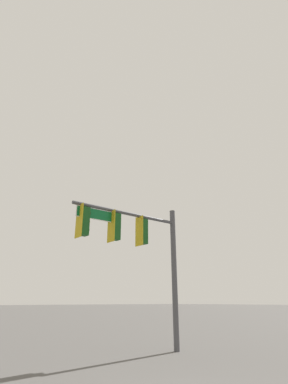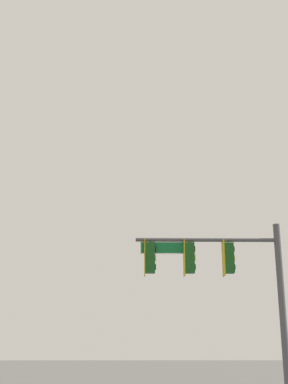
# 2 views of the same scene
# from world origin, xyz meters

# --- Properties ---
(signal_pole_near) EXTENTS (5.34, 0.59, 6.13)m
(signal_pole_near) POSITION_xyz_m (-3.20, -5.99, 4.28)
(signal_pole_near) COLOR #47474C
(signal_pole_near) RESTS_ON ground_plane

